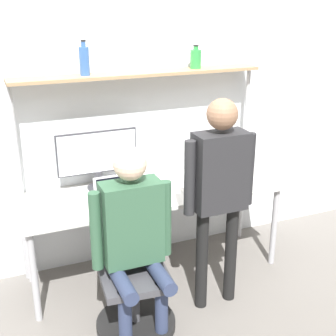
{
  "coord_description": "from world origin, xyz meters",
  "views": [
    {
      "loc": [
        -1.21,
        -2.88,
        2.22
      ],
      "look_at": [
        -0.05,
        -0.07,
        1.09
      ],
      "focal_mm": 50.0,
      "sensor_mm": 36.0,
      "label": 1
    }
  ],
  "objects_px": {
    "person_standing": "(220,181)",
    "bottle_green": "(196,59)",
    "office_chair": "(134,292)",
    "monitor": "(97,156)",
    "bottle_blue": "(84,60)",
    "laptop": "(117,197)",
    "cell_phone": "(146,199)",
    "person_seated": "(134,230)"
  },
  "relations": [
    {
      "from": "laptop",
      "to": "bottle_green",
      "type": "xyz_separation_m",
      "value": [
        0.81,
        0.38,
        0.93
      ]
    },
    {
      "from": "cell_phone",
      "to": "bottle_green",
      "type": "distance_m",
      "value": 1.21
    },
    {
      "from": "monitor",
      "to": "cell_phone",
      "type": "bearing_deg",
      "value": -53.49
    },
    {
      "from": "cell_phone",
      "to": "person_seated",
      "type": "height_order",
      "value": "person_seated"
    },
    {
      "from": "person_standing",
      "to": "bottle_green",
      "type": "distance_m",
      "value": 1.12
    },
    {
      "from": "cell_phone",
      "to": "bottle_green",
      "type": "xyz_separation_m",
      "value": [
        0.59,
        0.38,
        0.99
      ]
    },
    {
      "from": "monitor",
      "to": "bottle_blue",
      "type": "height_order",
      "value": "bottle_blue"
    },
    {
      "from": "person_seated",
      "to": "bottle_blue",
      "type": "relative_size",
      "value": 5.15
    },
    {
      "from": "laptop",
      "to": "bottle_green",
      "type": "bearing_deg",
      "value": 25.15
    },
    {
      "from": "person_seated",
      "to": "monitor",
      "type": "bearing_deg",
      "value": 90.3
    },
    {
      "from": "laptop",
      "to": "cell_phone",
      "type": "distance_m",
      "value": 0.24
    },
    {
      "from": "laptop",
      "to": "cell_phone",
      "type": "height_order",
      "value": "laptop"
    },
    {
      "from": "monitor",
      "to": "bottle_blue",
      "type": "relative_size",
      "value": 2.5
    },
    {
      "from": "person_seated",
      "to": "person_standing",
      "type": "relative_size",
      "value": 0.84
    },
    {
      "from": "laptop",
      "to": "person_standing",
      "type": "distance_m",
      "value": 0.79
    },
    {
      "from": "person_standing",
      "to": "office_chair",
      "type": "bearing_deg",
      "value": -178.96
    },
    {
      "from": "monitor",
      "to": "laptop",
      "type": "xyz_separation_m",
      "value": [
        0.04,
        -0.37,
        -0.22
      ]
    },
    {
      "from": "cell_phone",
      "to": "person_standing",
      "type": "height_order",
      "value": "person_standing"
    },
    {
      "from": "monitor",
      "to": "bottle_green",
      "type": "relative_size",
      "value": 3.45
    },
    {
      "from": "monitor",
      "to": "cell_phone",
      "type": "height_order",
      "value": "monitor"
    },
    {
      "from": "cell_phone",
      "to": "person_seated",
      "type": "relative_size",
      "value": 0.11
    },
    {
      "from": "bottle_blue",
      "to": "bottle_green",
      "type": "xyz_separation_m",
      "value": [
        0.91,
        -0.0,
        -0.03
      ]
    },
    {
      "from": "monitor",
      "to": "bottle_blue",
      "type": "bearing_deg",
      "value": 166.57
    },
    {
      "from": "cell_phone",
      "to": "bottle_green",
      "type": "bearing_deg",
      "value": 33.11
    },
    {
      "from": "bottle_blue",
      "to": "person_standing",
      "type": "bearing_deg",
      "value": -48.79
    },
    {
      "from": "bottle_blue",
      "to": "office_chair",
      "type": "bearing_deg",
      "value": -85.59
    },
    {
      "from": "office_chair",
      "to": "monitor",
      "type": "bearing_deg",
      "value": 90.6
    },
    {
      "from": "person_seated",
      "to": "bottle_green",
      "type": "distance_m",
      "value": 1.55
    },
    {
      "from": "person_seated",
      "to": "bottle_blue",
      "type": "height_order",
      "value": "bottle_blue"
    },
    {
      "from": "monitor",
      "to": "person_standing",
      "type": "bearing_deg",
      "value": -50.6
    },
    {
      "from": "monitor",
      "to": "person_seated",
      "type": "bearing_deg",
      "value": -89.7
    },
    {
      "from": "person_standing",
      "to": "bottle_green",
      "type": "bearing_deg",
      "value": 76.66
    },
    {
      "from": "monitor",
      "to": "bottle_blue",
      "type": "distance_m",
      "value": 0.75
    },
    {
      "from": "bottle_green",
      "to": "person_seated",
      "type": "bearing_deg",
      "value": -134.14
    },
    {
      "from": "office_chair",
      "to": "bottle_blue",
      "type": "relative_size",
      "value": 3.44
    },
    {
      "from": "laptop",
      "to": "bottle_green",
      "type": "relative_size",
      "value": 1.73
    },
    {
      "from": "office_chair",
      "to": "bottle_blue",
      "type": "distance_m",
      "value": 1.71
    },
    {
      "from": "laptop",
      "to": "bottle_blue",
      "type": "distance_m",
      "value": 1.04
    },
    {
      "from": "person_seated",
      "to": "bottle_blue",
      "type": "xyz_separation_m",
      "value": [
        -0.06,
        0.88,
        0.98
      ]
    },
    {
      "from": "bottle_blue",
      "to": "cell_phone",
      "type": "bearing_deg",
      "value": -49.29
    },
    {
      "from": "monitor",
      "to": "person_standing",
      "type": "relative_size",
      "value": 0.41
    },
    {
      "from": "person_seated",
      "to": "bottle_green",
      "type": "xyz_separation_m",
      "value": [
        0.85,
        0.88,
        0.95
      ]
    }
  ]
}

